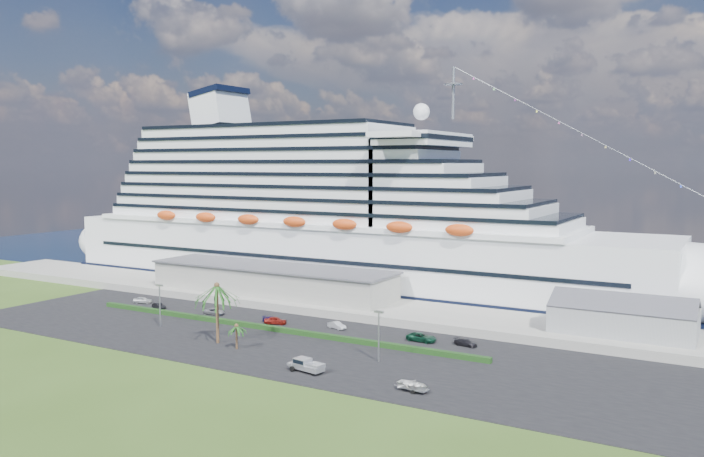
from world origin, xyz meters
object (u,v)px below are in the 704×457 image
Objects in this scene: pickup_truck at (306,365)px; boat_trailer at (413,385)px; parked_car_3 at (272,320)px; cruise_ship at (337,222)px.

boat_trailer is at bearing -1.03° from pickup_truck.
pickup_truck is (23.77, -23.63, 0.51)m from parked_car_3.
parked_car_3 is 0.76× the size of boat_trailer.
cruise_ship reaches higher than parked_car_3.
cruise_ship is at bearing 117.45° from pickup_truck.
cruise_ship is 45.59× the size of parked_car_3.
pickup_truck is 1.10× the size of boat_trailer.
pickup_truck is at bearing -62.55° from cruise_ship.
cruise_ship is 34.70× the size of boat_trailer.
pickup_truck is at bearing -136.77° from parked_car_3.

